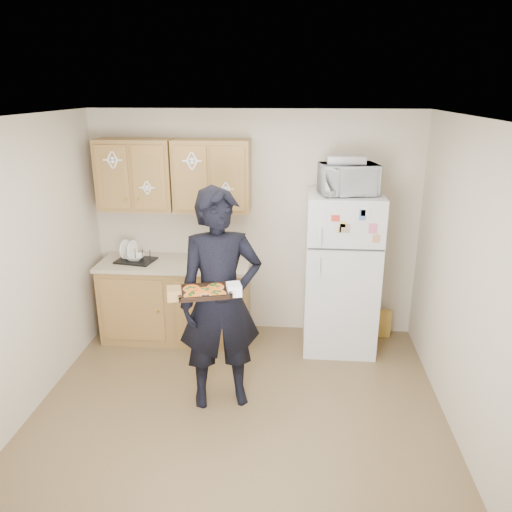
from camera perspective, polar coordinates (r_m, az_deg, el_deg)
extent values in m
plane|color=brown|center=(4.50, -2.25, -18.33)|extent=(3.60, 3.60, 0.00)
plane|color=silver|center=(3.59, -2.77, 15.39)|extent=(3.60, 3.60, 0.00)
cube|color=beige|center=(5.57, -0.18, 3.56)|extent=(3.60, 0.04, 2.50)
cube|color=beige|center=(2.33, -8.33, -20.23)|extent=(3.60, 0.04, 2.50)
cube|color=beige|center=(4.46, -26.09, -2.33)|extent=(0.04, 3.60, 2.50)
cube|color=beige|center=(4.07, 23.61, -3.91)|extent=(0.04, 3.60, 2.50)
cube|color=silver|center=(5.35, 9.68, -1.89)|extent=(0.75, 0.70, 1.70)
cube|color=olive|center=(5.68, -9.06, -5.15)|extent=(1.60, 0.60, 0.86)
cube|color=tan|center=(5.52, -9.29, -0.87)|extent=(1.64, 0.64, 0.04)
cube|color=olive|center=(5.52, -13.56, 9.01)|extent=(0.80, 0.33, 0.75)
cube|color=olive|center=(5.32, -5.04, 9.11)|extent=(0.80, 0.33, 0.75)
cube|color=#EDCF53|center=(5.90, 14.16, -7.46)|extent=(0.20, 0.07, 0.32)
imported|color=black|center=(4.28, -4.08, -5.13)|extent=(0.81, 0.64, 1.96)
cube|color=black|center=(3.96, -5.92, -4.18)|extent=(0.48, 0.40, 0.04)
cylinder|color=orange|center=(3.88, -7.25, -4.43)|extent=(0.14, 0.14, 0.02)
cylinder|color=orange|center=(3.89, -4.43, -4.25)|extent=(0.14, 0.14, 0.02)
cylinder|color=orange|center=(4.01, -7.38, -3.68)|extent=(0.14, 0.14, 0.02)
cylinder|color=orange|center=(4.02, -4.65, -3.50)|extent=(0.14, 0.14, 0.02)
cylinder|color=orange|center=(3.95, -5.93, -3.96)|extent=(0.14, 0.14, 0.02)
imported|color=silver|center=(5.04, 10.50, 8.63)|extent=(0.61, 0.47, 0.30)
cube|color=#AAABB1|center=(5.03, 10.24, 10.83)|extent=(0.37, 0.26, 0.08)
cube|color=black|center=(5.59, -13.63, 0.17)|extent=(0.44, 0.36, 0.16)
imported|color=white|center=(5.60, -13.67, -0.16)|extent=(0.22, 0.22, 0.05)
imported|color=silver|center=(5.27, -4.43, -0.29)|extent=(0.10, 0.10, 0.19)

